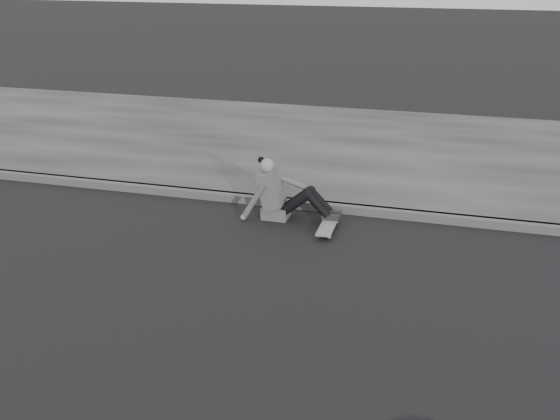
# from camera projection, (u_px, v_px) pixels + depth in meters

# --- Properties ---
(ground) EXTENTS (80.00, 80.00, 0.00)m
(ground) POSITION_uv_depth(u_px,v_px,m) (231.00, 291.00, 6.94)
(ground) COLOR black
(ground) RESTS_ON ground
(curb) EXTENTS (24.00, 0.16, 0.12)m
(curb) POSITION_uv_depth(u_px,v_px,m) (288.00, 203.00, 9.22)
(curb) COLOR #515151
(curb) RESTS_ON ground
(sidewalk) EXTENTS (24.00, 6.00, 0.12)m
(sidewalk) POSITION_uv_depth(u_px,v_px,m) (327.00, 146.00, 11.91)
(sidewalk) COLOR #3E3E3E
(sidewalk) RESTS_ON ground
(skateboard) EXTENTS (0.20, 0.78, 0.09)m
(skateboard) POSITION_uv_depth(u_px,v_px,m) (328.00, 225.00, 8.43)
(skateboard) COLOR #9F9F9A
(skateboard) RESTS_ON ground
(seated_woman) EXTENTS (1.38, 0.46, 0.88)m
(seated_woman) POSITION_uv_depth(u_px,v_px,m) (280.00, 194.00, 8.71)
(seated_woman) COLOR #57575A
(seated_woman) RESTS_ON ground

